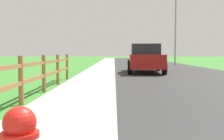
% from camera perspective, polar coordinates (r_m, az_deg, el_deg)
% --- Properties ---
extents(ground_plane, '(120.00, 120.00, 0.00)m').
position_cam_1_polar(ground_plane, '(26.09, 0.56, 0.98)').
color(ground_plane, '#3C7F2E').
extents(road_asphalt, '(7.00, 66.00, 0.01)m').
position_cam_1_polar(road_asphalt, '(28.31, 7.65, 1.16)').
color(road_asphalt, '#2F2F2F').
rests_on(road_asphalt, ground).
extents(curb_concrete, '(6.00, 66.00, 0.01)m').
position_cam_1_polar(curb_concrete, '(28.24, -5.55, 1.17)').
color(curb_concrete, '#9FB1A3').
rests_on(curb_concrete, ground).
extents(grass_verge, '(5.00, 66.00, 0.00)m').
position_cam_1_polar(grass_verge, '(28.44, -8.56, 1.16)').
color(grass_verge, '#3C7F2E').
rests_on(grass_verge, ground).
extents(rail_fence, '(0.11, 12.22, 1.10)m').
position_cam_1_polar(rail_fence, '(6.49, -18.01, -1.32)').
color(rail_fence, brown).
rests_on(rail_fence, ground).
extents(parked_suv_red, '(2.22, 5.03, 1.67)m').
position_cam_1_polar(parked_suv_red, '(16.64, 6.76, 2.32)').
color(parked_suv_red, maroon).
rests_on(parked_suv_red, ground).
extents(street_lamp, '(1.17, 0.20, 6.50)m').
position_cam_1_polar(street_lamp, '(27.49, 12.97, 9.06)').
color(street_lamp, gray).
rests_on(street_lamp, ground).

